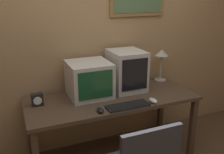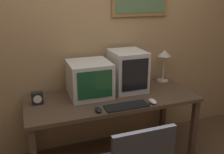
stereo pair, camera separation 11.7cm
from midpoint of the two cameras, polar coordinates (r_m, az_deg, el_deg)
name	(u,v)px [view 2 (the right image)]	position (r m, az deg, el deg)	size (l,w,h in m)	color
wall_back	(99,34)	(2.78, -1.69, 9.84)	(8.00, 0.08, 2.60)	tan
desk	(112,104)	(2.59, 1.31, -6.17)	(1.73, 0.71, 0.72)	#4C3828
monitor_left	(89,79)	(2.55, -3.88, -0.43)	(0.42, 0.42, 0.36)	beige
monitor_right	(128,71)	(2.70, 4.82, 1.47)	(0.35, 0.39, 0.43)	beige
keyboard_main	(127,106)	(2.34, 4.84, -6.60)	(0.41, 0.14, 0.03)	black
mouse_near_keyboard	(153,101)	(2.45, 10.64, -5.51)	(0.06, 0.12, 0.04)	silver
mouse_far_corner	(98,110)	(2.24, -1.65, -7.50)	(0.06, 0.10, 0.04)	black
desk_clock	(37,98)	(2.47, -15.40, -4.69)	(0.11, 0.06, 0.12)	black
desk_lamp	(164,58)	(3.01, 12.94, 4.28)	(0.16, 0.16, 0.38)	#B2A899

